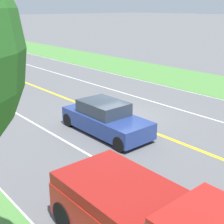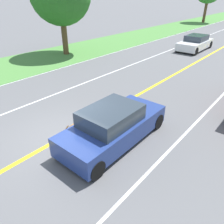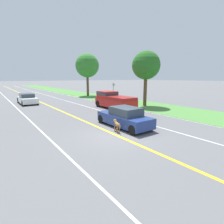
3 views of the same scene
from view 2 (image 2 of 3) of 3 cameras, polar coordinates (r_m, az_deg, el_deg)
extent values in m
plane|color=#5B5B5E|center=(8.62, -12.70, -6.40)|extent=(400.00, 400.00, 0.00)
cube|color=yellow|center=(8.62, -12.70, -6.38)|extent=(0.18, 160.00, 0.01)
cube|color=white|center=(6.75, 7.09, -17.65)|extent=(0.10, 160.00, 0.01)
cube|color=white|center=(11.29, -23.82, 0.66)|extent=(0.10, 160.00, 0.01)
cube|color=navy|center=(7.96, 0.55, -4.35)|extent=(1.75, 4.37, 0.70)
cube|color=#2D3842|center=(7.52, -0.28, -0.93)|extent=(1.51, 2.10, 0.55)
cylinder|color=black|center=(8.98, 11.74, -2.39)|extent=(0.22, 0.62, 0.62)
cylinder|color=black|center=(6.63, -4.20, -14.76)|extent=(0.22, 0.62, 0.62)
cylinder|color=black|center=(9.69, 3.67, 0.69)|extent=(0.22, 0.62, 0.62)
cylinder|color=black|center=(7.57, -12.94, -9.12)|extent=(0.22, 0.62, 0.62)
ellipsoid|color=olive|center=(8.24, -9.36, -3.61)|extent=(0.33, 0.63, 0.27)
cylinder|color=olive|center=(8.44, -7.72, -5.22)|extent=(0.07, 0.07, 0.37)
cylinder|color=olive|center=(8.29, -10.24, -6.14)|extent=(0.07, 0.07, 0.37)
cylinder|color=olive|center=(8.54, -8.16, -4.81)|extent=(0.07, 0.07, 0.37)
cylinder|color=olive|center=(8.39, -10.66, -5.71)|extent=(0.07, 0.07, 0.37)
cylinder|color=olive|center=(8.28, -7.87, -2.44)|extent=(0.16, 0.19, 0.16)
sphere|color=olive|center=(8.29, -7.26, -1.88)|extent=(0.25, 0.25, 0.20)
ellipsoid|color=#331E14|center=(8.35, -6.43, -1.69)|extent=(0.11, 0.11, 0.08)
cone|color=brown|center=(8.20, -7.16, -1.61)|extent=(0.08, 0.08, 0.09)
cone|color=brown|center=(8.29, -7.55, -1.29)|extent=(0.08, 0.08, 0.09)
cylinder|color=olive|center=(8.08, -11.84, -4.23)|extent=(0.10, 0.23, 0.22)
cube|color=white|center=(23.01, 20.80, 16.18)|extent=(1.88, 4.55, 0.66)
cube|color=#2D3842|center=(23.07, 21.23, 17.62)|extent=(1.61, 2.18, 0.49)
cylinder|color=black|center=(21.68, 16.74, 15.63)|extent=(0.22, 0.68, 0.68)
cylinder|color=black|center=(25.02, 20.46, 16.71)|extent=(0.22, 0.68, 0.68)
cylinder|color=black|center=(21.07, 21.02, 14.60)|extent=(0.22, 0.68, 0.68)
cylinder|color=black|center=(24.49, 24.24, 15.79)|extent=(0.22, 0.68, 0.68)
cylinder|color=brown|center=(20.24, -12.30, 18.94)|extent=(0.47, 0.47, 3.20)
cylinder|color=brown|center=(45.56, 23.18, 23.13)|extent=(0.47, 0.47, 3.91)
camera|label=1|loc=(15.51, 58.89, 17.70)|focal=50.00mm
camera|label=3|loc=(12.74, -68.50, 4.11)|focal=28.00mm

